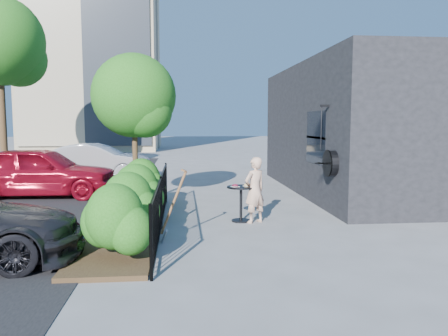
{
  "coord_description": "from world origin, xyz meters",
  "views": [
    {
      "loc": [
        -1.06,
        -8.96,
        2.21
      ],
      "look_at": [
        -0.14,
        0.57,
        1.2
      ],
      "focal_mm": 35.0,
      "sensor_mm": 36.0,
      "label": 1
    }
  ],
  "objects": [
    {
      "name": "ground",
      "position": [
        0.0,
        0.0,
        0.0
      ],
      "size": [
        120.0,
        120.0,
        0.0
      ],
      "primitive_type": "plane",
      "color": "gray",
      "rests_on": "ground"
    },
    {
      "name": "shop_building",
      "position": [
        5.5,
        4.5,
        2.0
      ],
      "size": [
        6.22,
        9.0,
        4.0
      ],
      "color": "black",
      "rests_on": "ground"
    },
    {
      "name": "fence",
      "position": [
        -1.5,
        0.0,
        0.56
      ],
      "size": [
        0.05,
        6.05,
        1.1
      ],
      "color": "black",
      "rests_on": "ground"
    },
    {
      "name": "planting_bed",
      "position": [
        -2.2,
        0.0,
        0.04
      ],
      "size": [
        1.3,
        6.0,
        0.08
      ],
      "primitive_type": "cube",
      "color": "#382616",
      "rests_on": "ground"
    },
    {
      "name": "shrubs",
      "position": [
        -2.1,
        0.1,
        0.7
      ],
      "size": [
        1.1,
        5.6,
        1.24
      ],
      "color": "#215F15",
      "rests_on": "ground"
    },
    {
      "name": "patio_tree",
      "position": [
        -2.24,
        2.76,
        2.76
      ],
      "size": [
        2.2,
        2.2,
        3.94
      ],
      "color": "#3F2B19",
      "rests_on": "ground"
    },
    {
      "name": "street_tree_far",
      "position": [
        -9.94,
        13.96,
        5.92
      ],
      "size": [
        4.4,
        4.4,
        8.28
      ],
      "color": "#3F2B19",
      "rests_on": "ground"
    },
    {
      "name": "cafe_table",
      "position": [
        0.24,
        0.54,
        0.55
      ],
      "size": [
        0.63,
        0.63,
        0.84
      ],
      "rotation": [
        0.0,
        0.0,
        0.35
      ],
      "color": "black",
      "rests_on": "ground"
    },
    {
      "name": "woman",
      "position": [
        0.52,
        0.38,
        0.73
      ],
      "size": [
        0.63,
        0.57,
        1.45
      ],
      "primitive_type": "imported",
      "rotation": [
        0.0,
        0.0,
        3.67
      ],
      "color": "#DAA98D",
      "rests_on": "ground"
    },
    {
      "name": "shovel",
      "position": [
        -1.26,
        -1.02,
        0.61
      ],
      "size": [
        0.51,
        0.18,
        1.39
      ],
      "color": "brown",
      "rests_on": "ground"
    },
    {
      "name": "car_red",
      "position": [
        -5.25,
        4.33,
        0.75
      ],
      "size": [
        4.48,
        1.94,
        1.51
      ],
      "primitive_type": "imported",
      "rotation": [
        0.0,
        0.0,
        1.53
      ],
      "color": "maroon",
      "rests_on": "ground"
    },
    {
      "name": "car_silver",
      "position": [
        -4.42,
        8.6,
        0.68
      ],
      "size": [
        4.25,
        1.77,
        1.37
      ],
      "primitive_type": "imported",
      "rotation": [
        0.0,
        0.0,
        1.49
      ],
      "color": "#ACACB1",
      "rests_on": "ground"
    }
  ]
}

